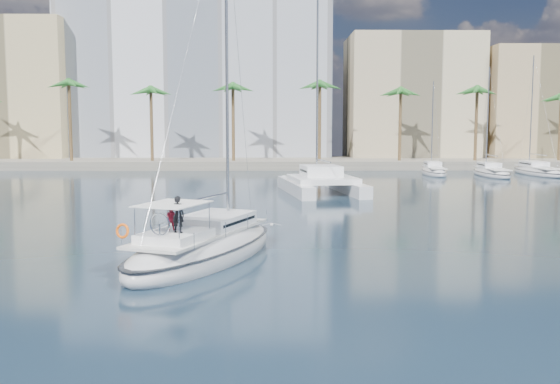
{
  "coord_description": "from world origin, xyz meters",
  "views": [
    {
      "loc": [
        -0.26,
        -30.02,
        6.26
      ],
      "look_at": [
        0.19,
        1.5,
        2.82
      ],
      "focal_mm": 40.0,
      "sensor_mm": 36.0,
      "label": 1
    }
  ],
  "objects": [
    {
      "name": "catamaran",
      "position": [
        4.33,
        26.6,
        1.15
      ],
      "size": [
        7.8,
        12.85,
        17.59
      ],
      "rotation": [
        0.0,
        0.0,
        0.15
      ],
      "color": "silver",
      "rests_on": "ground"
    },
    {
      "name": "moored_yacht_a",
      "position": [
        20.0,
        47.0,
        0.0
      ],
      "size": [
        3.37,
        9.52,
        11.9
      ],
      "primitive_type": null,
      "rotation": [
        0.0,
        0.0,
        -0.07
      ],
      "color": "silver",
      "rests_on": "ground"
    },
    {
      "name": "palm_right",
      "position": [
        34.0,
        57.0,
        10.28
      ],
      "size": [
        3.6,
        3.6,
        12.3
      ],
      "color": "brown",
      "rests_on": "ground"
    },
    {
      "name": "palm_centre",
      "position": [
        0.0,
        57.0,
        10.28
      ],
      "size": [
        3.6,
        3.6,
        12.3
      ],
      "color": "brown",
      "rests_on": "ground"
    },
    {
      "name": "building_tan_left",
      "position": [
        -42.0,
        69.0,
        11.0
      ],
      "size": [
        22.0,
        14.0,
        22.0
      ],
      "primitive_type": "cube",
      "color": "tan",
      "rests_on": "ground"
    },
    {
      "name": "seagull",
      "position": [
        -0.24,
        3.26,
        0.85
      ],
      "size": [
        1.04,
        0.45,
        0.19
      ],
      "color": "silver",
      "rests_on": "ground"
    },
    {
      "name": "ground",
      "position": [
        0.0,
        0.0,
        0.0
      ],
      "size": [
        160.0,
        160.0,
        0.0
      ],
      "primitive_type": "plane",
      "color": "black",
      "rests_on": "ground"
    },
    {
      "name": "building_modern",
      "position": [
        -12.0,
        73.0,
        14.0
      ],
      "size": [
        42.0,
        16.0,
        28.0
      ],
      "primitive_type": "cube",
      "color": "silver",
      "rests_on": "ground"
    },
    {
      "name": "main_sloop",
      "position": [
        -3.38,
        -1.57,
        0.54
      ],
      "size": [
        8.2,
        12.76,
        18.11
      ],
      "rotation": [
        0.0,
        0.0,
        -0.39
      ],
      "color": "silver",
      "rests_on": "ground"
    },
    {
      "name": "building_beige",
      "position": [
        22.0,
        70.0,
        10.0
      ],
      "size": [
        20.0,
        14.0,
        20.0
      ],
      "primitive_type": "cube",
      "color": "#C3B38C",
      "rests_on": "ground"
    },
    {
      "name": "moored_yacht_b",
      "position": [
        26.5,
        45.0,
        0.0
      ],
      "size": [
        3.32,
        10.83,
        13.72
      ],
      "primitive_type": null,
      "rotation": [
        0.0,
        0.0,
        -0.02
      ],
      "color": "silver",
      "rests_on": "ground"
    },
    {
      "name": "building_tan_right",
      "position": [
        42.0,
        68.0,
        9.0
      ],
      "size": [
        18.0,
        12.0,
        18.0
      ],
      "primitive_type": "cube",
      "color": "tan",
      "rests_on": "ground"
    },
    {
      "name": "quay",
      "position": [
        0.0,
        61.0,
        0.6
      ],
      "size": [
        120.0,
        14.0,
        1.2
      ],
      "primitive_type": "cube",
      "color": "gray",
      "rests_on": "ground"
    },
    {
      "name": "palm_left",
      "position": [
        -34.0,
        57.0,
        10.28
      ],
      "size": [
        3.6,
        3.6,
        12.3
      ],
      "color": "brown",
      "rests_on": "ground"
    },
    {
      "name": "moored_yacht_c",
      "position": [
        33.0,
        47.0,
        0.0
      ],
      "size": [
        3.98,
        12.33,
        15.54
      ],
      "primitive_type": null,
      "rotation": [
        0.0,
        0.0,
        0.03
      ],
      "color": "silver",
      "rests_on": "ground"
    }
  ]
}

